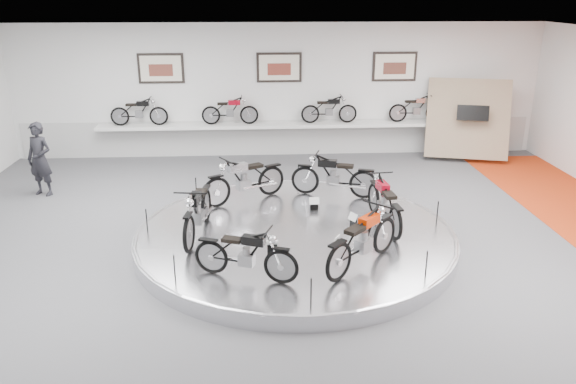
{
  "coord_description": "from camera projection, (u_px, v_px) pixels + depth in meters",
  "views": [
    {
      "loc": [
        -0.78,
        -10.06,
        4.84
      ],
      "look_at": [
        -0.13,
        0.6,
        1.02
      ],
      "focal_mm": 35.0,
      "sensor_mm": 36.0,
      "label": 1
    }
  ],
  "objects": [
    {
      "name": "bike_f",
      "position": [
        384.0,
        202.0,
        11.37
      ],
      "size": [
        0.79,
        1.79,
        1.02
      ],
      "primitive_type": null,
      "rotation": [
        0.0,
        0.0,
        7.96
      ],
      "color": "maroon",
      "rests_on": "display_platform"
    },
    {
      "name": "platform_rim",
      "position": [
        295.0,
        232.0,
        11.32
      ],
      "size": [
        6.4,
        6.4,
        0.1
      ],
      "primitive_type": "torus",
      "color": "#B2B2BA",
      "rests_on": "display_platform"
    },
    {
      "name": "shelf_bike_b",
      "position": [
        230.0,
        112.0,
        16.86
      ],
      "size": [
        1.22,
        0.43,
        0.73
      ],
      "primitive_type": null,
      "color": "maroon",
      "rests_on": "shelf"
    },
    {
      "name": "bike_d",
      "position": [
        245.0,
        253.0,
        9.27
      ],
      "size": [
        1.65,
        1.06,
        0.92
      ],
      "primitive_type": null,
      "rotation": [
        0.0,
        0.0,
        5.93
      ],
      "color": "black",
      "rests_on": "display_platform"
    },
    {
      "name": "bike_b",
      "position": [
        244.0,
        179.0,
        12.71
      ],
      "size": [
        1.88,
        1.49,
        1.07
      ],
      "primitive_type": null,
      "rotation": [
        0.0,
        0.0,
        3.69
      ],
      "color": "#A8A9AD",
      "rests_on": "display_platform"
    },
    {
      "name": "shelf_bike_d",
      "position": [
        416.0,
        110.0,
        17.19
      ],
      "size": [
        1.22,
        0.43,
        0.73
      ],
      "primitive_type": null,
      "color": "#A8A9AD",
      "rests_on": "shelf"
    },
    {
      "name": "bike_c",
      "position": [
        198.0,
        210.0,
        10.87
      ],
      "size": [
        0.89,
        1.9,
        1.08
      ],
      "primitive_type": null,
      "rotation": [
        0.0,
        0.0,
        4.57
      ],
      "color": "black",
      "rests_on": "display_platform"
    },
    {
      "name": "visitor",
      "position": [
        40.0,
        159.0,
        13.88
      ],
      "size": [
        0.79,
        0.66,
        1.85
      ],
      "primitive_type": "imported",
      "rotation": [
        0.0,
        0.0,
        -0.37
      ],
      "color": "black",
      "rests_on": "floor"
    },
    {
      "name": "floor",
      "position": [
        296.0,
        250.0,
        11.13
      ],
      "size": [
        16.0,
        16.0,
        0.0
      ],
      "primitive_type": "plane",
      "color": "#4E4E50",
      "rests_on": "ground"
    },
    {
      "name": "shelf_bike_c",
      "position": [
        329.0,
        111.0,
        17.03
      ],
      "size": [
        1.22,
        0.43,
        0.73
      ],
      "primitive_type": null,
      "color": "black",
      "rests_on": "shelf"
    },
    {
      "name": "bike_e",
      "position": [
        363.0,
        239.0,
        9.66
      ],
      "size": [
        1.69,
        1.71,
        1.05
      ],
      "primitive_type": null,
      "rotation": [
        0.0,
        0.0,
        7.08
      ],
      "color": "#B62501",
      "rests_on": "display_platform"
    },
    {
      "name": "poster_center",
      "position": [
        279.0,
        67.0,
        16.76
      ],
      "size": [
        1.35,
        0.06,
        0.88
      ],
      "primitive_type": "cube",
      "color": "white",
      "rests_on": "wall_back"
    },
    {
      "name": "poster_right",
      "position": [
        395.0,
        67.0,
        16.96
      ],
      "size": [
        1.35,
        0.06,
        0.88
      ],
      "primitive_type": "cube",
      "color": "white",
      "rests_on": "wall_back"
    },
    {
      "name": "bike_a",
      "position": [
        334.0,
        175.0,
        13.04
      ],
      "size": [
        1.83,
        1.1,
        1.02
      ],
      "primitive_type": null,
      "rotation": [
        0.0,
        0.0,
        2.84
      ],
      "color": "black",
      "rests_on": "display_platform"
    },
    {
      "name": "shelf",
      "position": [
        280.0,
        125.0,
        17.09
      ],
      "size": [
        11.0,
        0.55,
        0.1
      ],
      "primitive_type": "cube",
      "color": "silver",
      "rests_on": "wall_back"
    },
    {
      "name": "display_panel",
      "position": [
        468.0,
        119.0,
        16.76
      ],
      "size": [
        2.56,
        1.52,
        2.3
      ],
      "primitive_type": "cube",
      "rotation": [
        -0.35,
        0.0,
        -0.26
      ],
      "color": "#8E705C",
      "rests_on": "floor"
    },
    {
      "name": "wall_back",
      "position": [
        279.0,
        91.0,
        17.03
      ],
      "size": [
        16.0,
        0.0,
        16.0
      ],
      "primitive_type": "plane",
      "rotation": [
        1.57,
        0.0,
        0.0
      ],
      "color": "white",
      "rests_on": "floor"
    },
    {
      "name": "dado_band",
      "position": [
        279.0,
        137.0,
        17.5
      ],
      "size": [
        15.68,
        0.04,
        1.1
      ],
      "primitive_type": "cube",
      "color": "#BCBCBA",
      "rests_on": "floor"
    },
    {
      "name": "poster_left",
      "position": [
        161.0,
        68.0,
        16.56
      ],
      "size": [
        1.35,
        0.06,
        0.88
      ],
      "primitive_type": "cube",
      "color": "white",
      "rests_on": "wall_back"
    },
    {
      "name": "display_platform",
      "position": [
        295.0,
        237.0,
        11.36
      ],
      "size": [
        6.4,
        6.4,
        0.3
      ],
      "primitive_type": "cylinder",
      "color": "silver",
      "rests_on": "floor"
    },
    {
      "name": "ceiling",
      "position": [
        297.0,
        43.0,
        9.78
      ],
      "size": [
        16.0,
        16.0,
        0.0
      ],
      "primitive_type": "plane",
      "rotation": [
        3.14,
        0.0,
        0.0
      ],
      "color": "white",
      "rests_on": "wall_back"
    },
    {
      "name": "shelf_bike_a",
      "position": [
        139.0,
        113.0,
        16.7
      ],
      "size": [
        1.22,
        0.43,
        0.73
      ],
      "primitive_type": null,
      "color": "black",
      "rests_on": "shelf"
    }
  ]
}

